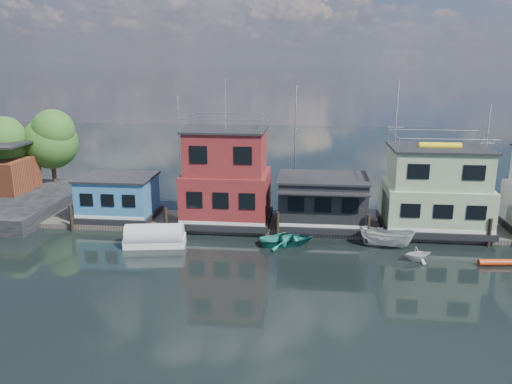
# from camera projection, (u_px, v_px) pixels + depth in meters

# --- Properties ---
(ground) EXTENTS (160.00, 160.00, 0.00)m
(ground) POSITION_uv_depth(u_px,v_px,m) (333.00, 293.00, 30.22)
(ground) COLOR black
(ground) RESTS_ON ground
(dock) EXTENTS (48.00, 5.00, 0.40)m
(dock) POSITION_uv_depth(u_px,v_px,m) (327.00, 226.00, 41.70)
(dock) COLOR #595147
(dock) RESTS_ON ground
(houseboat_blue) EXTENTS (6.40, 4.90, 3.66)m
(houseboat_blue) POSITION_uv_depth(u_px,v_px,m) (118.00, 197.00, 43.06)
(houseboat_blue) COLOR black
(houseboat_blue) RESTS_ON dock
(houseboat_red) EXTENTS (7.40, 5.90, 11.86)m
(houseboat_red) POSITION_uv_depth(u_px,v_px,m) (226.00, 178.00, 41.59)
(houseboat_red) COLOR black
(houseboat_red) RESTS_ON dock
(houseboat_dark) EXTENTS (7.40, 6.10, 4.06)m
(houseboat_dark) POSITION_uv_depth(u_px,v_px,m) (322.00, 201.00, 41.17)
(houseboat_dark) COLOR black
(houseboat_dark) RESTS_ON dock
(houseboat_green) EXTENTS (8.40, 5.90, 7.03)m
(houseboat_green) POSITION_uv_depth(u_px,v_px,m) (436.00, 190.00, 39.95)
(houseboat_green) COLOR black
(houseboat_green) RESTS_ON dock
(pilings) EXTENTS (42.28, 0.28, 2.20)m
(pilings) POSITION_uv_depth(u_px,v_px,m) (324.00, 227.00, 38.81)
(pilings) COLOR #2D2116
(pilings) RESTS_ON ground
(background_masts) EXTENTS (36.40, 0.16, 12.00)m
(background_masts) POSITION_uv_depth(u_px,v_px,m) (380.00, 152.00, 45.60)
(background_masts) COLOR silver
(background_masts) RESTS_ON ground
(shore) EXTENTS (12.40, 15.72, 8.24)m
(shore) POSITION_uv_depth(u_px,v_px,m) (5.00, 169.00, 47.73)
(shore) COLOR black
(shore) RESTS_ON ground
(dinghy_white) EXTENTS (2.45, 2.26, 1.07)m
(dinghy_white) POSITION_uv_depth(u_px,v_px,m) (417.00, 254.00, 34.94)
(dinghy_white) COLOR silver
(dinghy_white) RESTS_ON ground
(motorboat) EXTENTS (4.30, 2.67, 1.56)m
(motorboat) POSITION_uv_depth(u_px,v_px,m) (387.00, 238.00, 37.38)
(motorboat) COLOR silver
(motorboat) RESTS_ON ground
(dinghy_teal) EXTENTS (4.77, 3.97, 0.85)m
(dinghy_teal) POSITION_uv_depth(u_px,v_px,m) (287.00, 239.00, 38.01)
(dinghy_teal) COLOR #238375
(dinghy_teal) RESTS_ON ground
(tarp_runabout) EXTENTS (4.77, 2.52, 1.84)m
(tarp_runabout) POSITION_uv_depth(u_px,v_px,m) (155.00, 237.00, 37.73)
(tarp_runabout) COLOR silver
(tarp_runabout) RESTS_ON ground
(red_kayak) EXTENTS (3.16, 0.81, 0.46)m
(red_kayak) POSITION_uv_depth(u_px,v_px,m) (501.00, 262.00, 34.18)
(red_kayak) COLOR red
(red_kayak) RESTS_ON ground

